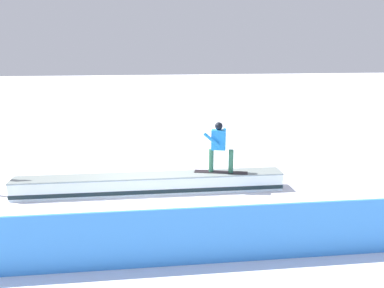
% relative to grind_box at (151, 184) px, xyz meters
% --- Properties ---
extents(ground_plane, '(120.00, 120.00, 0.00)m').
position_rel_grind_box_xyz_m(ground_plane, '(0.00, 0.00, -0.24)').
color(ground_plane, white).
extents(grind_box, '(7.58, 1.08, 0.52)m').
position_rel_grind_box_xyz_m(grind_box, '(0.00, 0.00, 0.00)').
color(grind_box, white).
rests_on(grind_box, ground_plane).
extents(snowboarder, '(1.54, 0.70, 1.47)m').
position_rel_grind_box_xyz_m(snowboarder, '(-1.95, 0.10, 1.08)').
color(snowboarder, black).
rests_on(snowboarder, grind_box).
extents(safety_fence, '(12.54, 0.77, 1.14)m').
position_rel_grind_box_xyz_m(safety_fence, '(0.00, 3.76, 0.33)').
color(safety_fence, '#3989E6').
rests_on(safety_fence, ground_plane).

